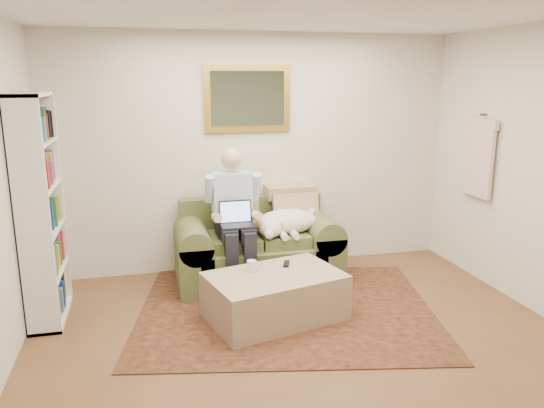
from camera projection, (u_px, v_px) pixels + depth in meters
name	position (u px, v px, depth m)	size (l,w,h in m)	color
room_shell	(316.00, 194.00, 3.84)	(4.51, 5.00, 2.61)	brown
rug	(286.00, 309.00, 4.97)	(2.70, 2.16, 0.01)	black
sofa	(257.00, 253.00, 5.65)	(1.70, 0.86, 1.02)	#4E5B30
seated_man	(235.00, 221.00, 5.34)	(0.56, 0.80, 1.43)	#8CAED8
laptop	(236.00, 219.00, 5.27)	(0.33, 0.26, 0.24)	black
sleeping_dog	(287.00, 221.00, 5.55)	(0.70, 0.44, 0.26)	white
ottoman	(275.00, 296.00, 4.75)	(1.16, 0.74, 0.42)	tan
coffee_mug	(252.00, 266.00, 4.76)	(0.08, 0.08, 0.10)	white
tv_remote	(286.00, 264.00, 4.93)	(0.05, 0.15, 0.02)	black
bookshelf	(40.00, 210.00, 4.60)	(0.28, 0.80, 2.00)	white
wall_mirror	(247.00, 98.00, 5.68)	(0.94, 0.04, 0.72)	gold
hanging_shirt	(478.00, 153.00, 5.52)	(0.06, 0.52, 0.90)	beige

